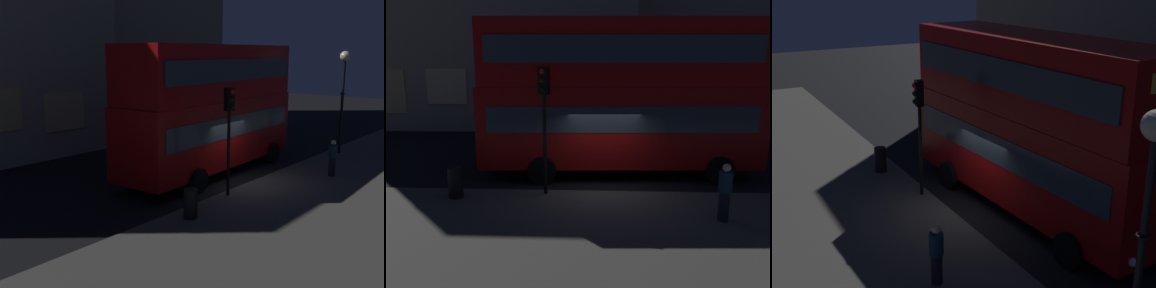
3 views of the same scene
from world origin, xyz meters
TOP-DOWN VIEW (x-y plane):
  - ground_plane at (0.00, 0.00)m, footprint 80.00×80.00m
  - sidewalk_slab at (0.00, -5.20)m, footprint 44.00×9.27m
  - double_decker_bus at (0.57, 1.81)m, footprint 10.39×3.27m
  - traffic_light_near_kerb at (-1.89, -0.90)m, footprint 0.36×0.39m
  - pedestrian at (3.17, -2.81)m, footprint 0.36×0.36m
  - litter_bin at (-4.66, -1.36)m, footprint 0.45×0.45m

SIDE VIEW (x-z plane):
  - ground_plane at x=0.00m, z-range 0.00..0.00m
  - sidewalk_slab at x=0.00m, z-range 0.00..0.12m
  - litter_bin at x=-4.66m, z-range 0.12..1.09m
  - pedestrian at x=3.17m, z-range 0.14..1.73m
  - traffic_light_near_kerb at x=-1.89m, z-range 1.00..5.04m
  - double_decker_bus at x=0.57m, z-range 0.31..6.03m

